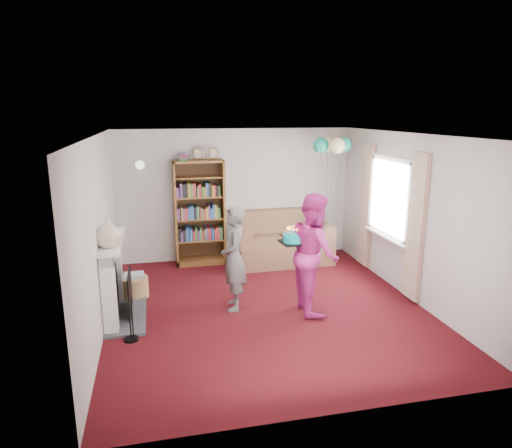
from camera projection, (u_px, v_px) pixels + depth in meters
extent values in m
plane|color=black|center=(266.00, 308.00, 6.70)|extent=(5.00, 5.00, 0.00)
cube|color=silver|center=(236.00, 195.00, 8.78)|extent=(4.50, 0.02, 2.50)
cube|color=silver|center=(98.00, 235.00, 5.92)|extent=(0.02, 5.00, 2.50)
cube|color=silver|center=(412.00, 217.00, 6.88)|extent=(0.02, 5.00, 2.50)
cube|color=white|center=(267.00, 135.00, 6.10)|extent=(4.50, 5.00, 0.01)
cube|color=#3F3F42|center=(126.00, 314.00, 6.46)|extent=(0.55, 1.40, 0.04)
cube|color=white|center=(109.00, 296.00, 5.79)|extent=(0.18, 0.14, 1.06)
cube|color=white|center=(115.00, 268.00, 6.83)|extent=(0.18, 0.14, 1.06)
cube|color=white|center=(110.00, 248.00, 6.20)|extent=(0.18, 1.24, 0.16)
cube|color=white|center=(112.00, 241.00, 6.18)|extent=(0.28, 1.35, 0.05)
cube|color=black|center=(111.00, 284.00, 6.32)|extent=(0.10, 0.80, 0.86)
cube|color=black|center=(130.00, 293.00, 6.40)|extent=(0.02, 0.70, 0.60)
cylinder|color=black|center=(130.00, 317.00, 5.67)|extent=(0.18, 0.18, 0.64)
cylinder|color=black|center=(137.00, 285.00, 7.22)|extent=(0.26, 0.26, 0.26)
cube|color=white|center=(393.00, 159.00, 7.24)|extent=(0.08, 1.30, 0.08)
cube|color=white|center=(387.00, 235.00, 7.54)|extent=(0.08, 1.30, 0.08)
cube|color=white|center=(392.00, 197.00, 7.40)|extent=(0.01, 1.15, 1.20)
cube|color=white|center=(386.00, 236.00, 7.54)|extent=(0.14, 1.32, 0.04)
cube|color=beige|center=(416.00, 228.00, 6.68)|extent=(0.07, 0.38, 2.20)
cube|color=beige|center=(366.00, 206.00, 8.24)|extent=(0.07, 0.38, 2.20)
cylinder|color=gold|center=(140.00, 163.00, 8.20)|extent=(0.04, 0.12, 0.04)
sphere|color=white|center=(140.00, 165.00, 8.12)|extent=(0.16, 0.16, 0.16)
cube|color=#472B14|center=(199.00, 211.00, 8.64)|extent=(0.92, 0.04, 1.95)
cube|color=brown|center=(175.00, 214.00, 8.37)|extent=(0.04, 0.42, 1.95)
cube|color=brown|center=(223.00, 212.00, 8.56)|extent=(0.04, 0.42, 1.95)
cube|color=brown|center=(198.00, 161.00, 8.24)|extent=(0.92, 0.42, 0.04)
cube|color=brown|center=(201.00, 260.00, 8.69)|extent=(0.92, 0.42, 0.10)
cube|color=brown|center=(200.00, 239.00, 8.59)|extent=(0.84, 0.38, 0.03)
cube|color=brown|center=(200.00, 218.00, 8.49)|extent=(0.84, 0.38, 0.02)
cube|color=brown|center=(199.00, 197.00, 8.39)|extent=(0.84, 0.38, 0.02)
cube|color=brown|center=(199.00, 177.00, 8.30)|extent=(0.84, 0.38, 0.02)
cube|color=maroon|center=(184.00, 157.00, 8.14)|extent=(0.16, 0.22, 0.12)
cube|color=brown|center=(198.00, 154.00, 8.25)|extent=(0.16, 0.02, 0.20)
cube|color=brown|center=(213.00, 153.00, 8.31)|extent=(0.16, 0.02, 0.20)
cube|color=brown|center=(282.00, 251.00, 8.71)|extent=(1.81, 0.96, 0.43)
cube|color=brown|center=(277.00, 228.00, 8.97)|extent=(1.81, 0.24, 0.75)
cube|color=brown|center=(241.00, 243.00, 8.50)|extent=(0.24, 0.91, 0.59)
cube|color=brown|center=(321.00, 238.00, 8.83)|extent=(0.24, 0.91, 0.59)
cube|color=brown|center=(262.00, 241.00, 8.49)|extent=(0.77, 0.66, 0.12)
cube|color=brown|center=(304.00, 239.00, 8.67)|extent=(0.77, 0.66, 0.12)
cylinder|color=olive|center=(134.00, 287.00, 7.07)|extent=(0.43, 0.43, 0.32)
cube|color=beige|center=(134.00, 275.00, 7.03)|extent=(0.30, 0.23, 0.06)
imported|color=black|center=(234.00, 258.00, 6.53)|extent=(0.42, 0.59, 1.53)
imported|color=#B8247A|center=(314.00, 253.00, 6.46)|extent=(0.68, 0.86, 1.72)
cube|color=black|center=(294.00, 242.00, 6.40)|extent=(0.36, 0.36, 0.02)
cylinder|color=#0D9499|center=(294.00, 238.00, 6.38)|extent=(0.30, 0.30, 0.10)
cylinder|color=#0D9499|center=(294.00, 234.00, 6.37)|extent=(0.22, 0.22, 0.04)
cylinder|color=#CF5C95|center=(300.00, 231.00, 6.38)|extent=(0.01, 0.01, 0.09)
sphere|color=orange|center=(300.00, 228.00, 6.37)|extent=(0.02, 0.02, 0.02)
cylinder|color=#CF5C95|center=(298.00, 231.00, 6.42)|extent=(0.01, 0.01, 0.09)
sphere|color=orange|center=(298.00, 227.00, 6.40)|extent=(0.02, 0.02, 0.02)
cylinder|color=#CF5C95|center=(296.00, 230.00, 6.44)|extent=(0.01, 0.01, 0.09)
sphere|color=orange|center=(296.00, 227.00, 6.43)|extent=(0.02, 0.02, 0.02)
cylinder|color=#CF5C95|center=(293.00, 230.00, 6.45)|extent=(0.01, 0.01, 0.09)
sphere|color=orange|center=(293.00, 227.00, 6.43)|extent=(0.02, 0.02, 0.02)
cylinder|color=#CF5C95|center=(290.00, 230.00, 6.43)|extent=(0.01, 0.01, 0.09)
sphere|color=orange|center=(290.00, 227.00, 6.42)|extent=(0.02, 0.02, 0.02)
cylinder|color=#CF5C95|center=(288.00, 231.00, 6.40)|extent=(0.01, 0.01, 0.09)
sphere|color=orange|center=(288.00, 227.00, 6.39)|extent=(0.02, 0.02, 0.02)
cylinder|color=#CF5C95|center=(287.00, 232.00, 6.36)|extent=(0.01, 0.01, 0.09)
sphere|color=orange|center=(287.00, 228.00, 6.35)|extent=(0.02, 0.02, 0.02)
cylinder|color=#CF5C95|center=(288.00, 232.00, 6.32)|extent=(0.01, 0.01, 0.09)
sphere|color=orange|center=(288.00, 229.00, 6.31)|extent=(0.02, 0.02, 0.02)
cylinder|color=#CF5C95|center=(290.00, 233.00, 6.29)|extent=(0.01, 0.01, 0.09)
sphere|color=orange|center=(291.00, 229.00, 6.28)|extent=(0.02, 0.02, 0.02)
cylinder|color=#CF5C95|center=(293.00, 233.00, 6.28)|extent=(0.01, 0.01, 0.09)
sphere|color=orange|center=(293.00, 230.00, 6.26)|extent=(0.02, 0.02, 0.02)
cylinder|color=#CF5C95|center=(296.00, 233.00, 6.28)|extent=(0.01, 0.01, 0.09)
sphere|color=orange|center=(297.00, 230.00, 6.27)|extent=(0.02, 0.02, 0.02)
cylinder|color=#CF5C95|center=(299.00, 233.00, 6.30)|extent=(0.01, 0.01, 0.09)
sphere|color=orange|center=(299.00, 229.00, 6.29)|extent=(0.02, 0.02, 0.02)
cylinder|color=#CF5C95|center=(300.00, 232.00, 6.34)|extent=(0.01, 0.01, 0.09)
sphere|color=orange|center=(300.00, 229.00, 6.33)|extent=(0.02, 0.02, 0.02)
sphere|color=#3F3F3F|center=(325.00, 227.00, 8.58)|extent=(0.02, 0.02, 0.02)
sphere|color=#168E70|center=(344.00, 145.00, 8.22)|extent=(0.28, 0.28, 0.28)
sphere|color=#F7E097|center=(328.00, 144.00, 8.38)|extent=(0.28, 0.28, 0.28)
sphere|color=#168E70|center=(321.00, 145.00, 8.12)|extent=(0.28, 0.28, 0.28)
sphere|color=#F7E097|center=(337.00, 146.00, 7.96)|extent=(0.28, 0.28, 0.28)
imported|color=beige|center=(108.00, 232.00, 5.79)|extent=(0.40, 0.40, 0.38)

